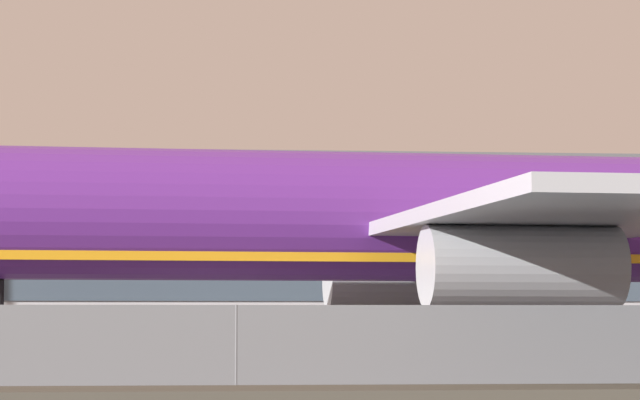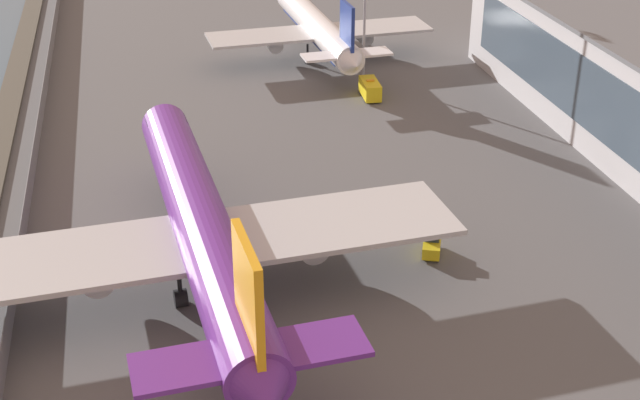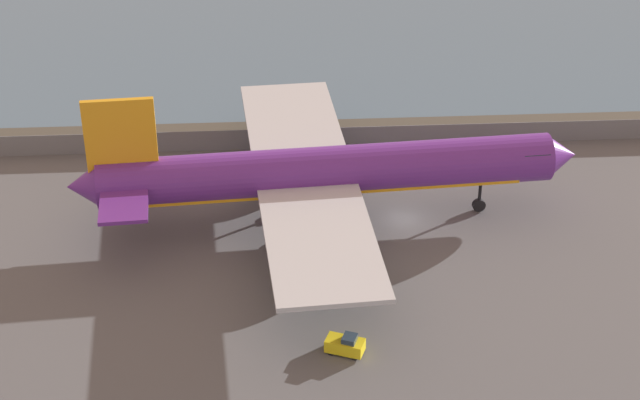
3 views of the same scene
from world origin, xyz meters
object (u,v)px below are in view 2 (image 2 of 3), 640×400
at_px(passenger_jet_white, 318,28).
at_px(cargo_jet_purple, 202,228).
at_px(baggage_tug, 432,246).
at_px(ops_van, 370,89).

bearing_deg(passenger_jet_white, cargo_jet_purple, -21.19).
height_order(passenger_jet_white, baggage_tug, passenger_jet_white).
distance_m(cargo_jet_purple, passenger_jet_white, 63.24).
bearing_deg(cargo_jet_purple, passenger_jet_white, 158.81).
height_order(baggage_tug, ops_van, ops_van).
bearing_deg(baggage_tug, ops_van, 172.67).
distance_m(cargo_jet_purple, ops_van, 48.77).
relative_size(passenger_jet_white, baggage_tug, 10.91).
relative_size(cargo_jet_purple, baggage_tug, 14.20).
height_order(cargo_jet_purple, ops_van, cargo_jet_purple).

